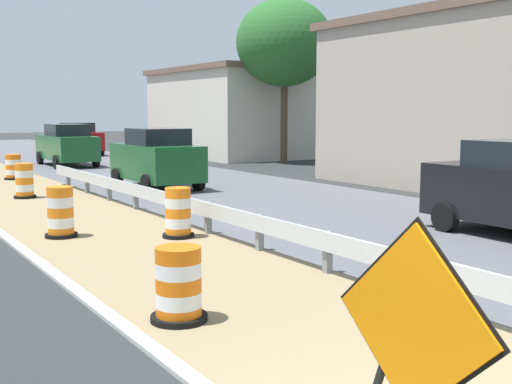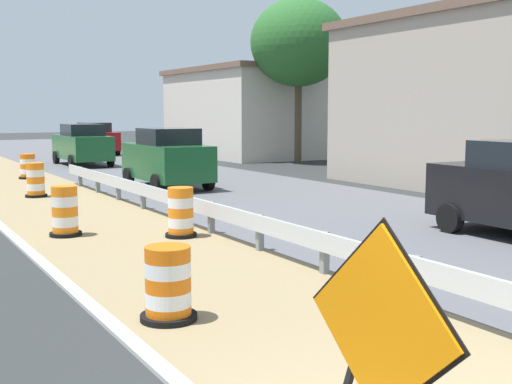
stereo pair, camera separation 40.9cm
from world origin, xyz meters
name	(u,v)px [view 2 (the right image)]	position (x,y,z in m)	size (l,w,h in m)	color
warning_sign_diamond	(380,334)	(-0.60, 0.33, 1.04)	(0.15, 1.56, 1.91)	black
traffic_barrel_nearest	(168,287)	(-0.59, 4.35, 0.43)	(0.73, 0.73, 0.96)	orange
traffic_barrel_close	(181,215)	(1.82, 9.35, 0.48)	(0.67, 0.67, 1.06)	orange
traffic_barrel_mid	(65,213)	(-0.27, 10.72, 0.49)	(0.68, 0.68, 1.08)	orange
traffic_barrel_far	(28,168)	(1.50, 23.41, 0.44)	(0.72, 0.72, 0.98)	orange
traffic_barrel_farther	(36,182)	(0.57, 17.56, 0.48)	(0.67, 0.67, 1.07)	orange
car_lead_near_lane	(167,158)	(5.05, 17.74, 1.04)	(2.08, 4.09, 2.07)	#195128
car_trailing_near_lane	(95,139)	(8.04, 36.04, 0.98)	(2.02, 4.19, 1.95)	maroon
car_lead_far_lane	(82,145)	(5.16, 28.69, 1.02)	(2.12, 4.83, 2.03)	#195128
roadside_shop_far	(265,112)	(16.77, 30.51, 2.59)	(9.21, 10.50, 5.15)	beige
utility_pole_near	(480,59)	(12.04, 10.37, 4.20)	(0.24, 1.80, 8.09)	brown
tree_roadside	(299,43)	(15.07, 24.42, 6.06)	(4.88, 4.88, 8.28)	#4C3D2D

